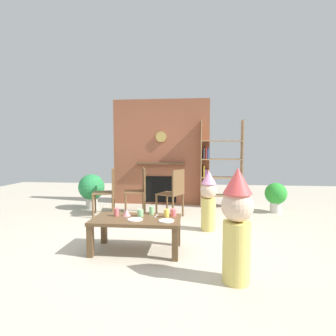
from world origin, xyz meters
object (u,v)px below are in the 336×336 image
Objects in this scene: paper_cup_near_left at (140,213)px; paper_cup_far_right at (166,213)px; paper_cup_far_left at (116,212)px; dining_chair_left at (108,189)px; paper_cup_center at (152,210)px; paper_plate_front at (166,221)px; child_in_pink at (209,199)px; potted_plant_short at (92,188)px; child_with_cone_hat at (237,222)px; potted_plant_tall at (276,195)px; birthday_cake_slice at (127,213)px; bookshelf at (218,168)px; coffee_table at (136,223)px; dining_chair_middle at (139,188)px; dining_chair_right at (174,191)px; paper_plate_rear at (135,219)px; paper_cup_near_right at (173,213)px.

paper_cup_near_left is 0.34m from paper_cup_far_right.
paper_cup_far_left is 1.77m from dining_chair_left.
paper_cup_center is 0.40m from paper_plate_front.
child_in_pink is 1.28× the size of potted_plant_short.
potted_plant_tall is (1.22, 2.94, -0.23)m from child_with_cone_hat.
paper_cup_far_right is at bearing -1.44° from birthday_cake_slice.
bookshelf reaches higher than dining_chair_left.
coffee_table is 11.06× the size of paper_cup_center.
birthday_cake_slice is (-1.38, -2.60, -0.40)m from bookshelf.
paper_cup_far_left is 0.65m from paper_cup_far_right.
paper_plate_front is at bearing 94.82° from dining_chair_middle.
dining_chair_left is 1.00× the size of dining_chair_right.
paper_cup_far_right is at bearing -2.42° from paper_cup_near_left.
bookshelf is 18.87× the size of paper_cup_far_right.
potted_plant_tall is (2.01, 0.61, -0.15)m from dining_chair_right.
paper_plate_front is (0.23, -0.33, -0.04)m from paper_cup_center.
paper_cup_center is 1.76m from dining_chair_middle.
paper_cup_near_right is at bearing 28.35° from paper_plate_rear.
bookshelf is 1.41m from dining_chair_right.
paper_cup_near_right is 0.89× the size of paper_cup_center.
paper_cup_near_right reaches higher than paper_cup_near_left.
paper_cup_far_left is at bearing 95.63° from dining_chair_right.
potted_plant_tall is (3.28, 0.54, -0.15)m from dining_chair_left.
child_in_pink is at bearing 42.71° from paper_cup_center.
child_with_cone_hat is at bearing 104.33° from dining_chair_middle.
birthday_cake_slice is 0.13× the size of potted_plant_short.
dining_chair_left is (-1.30, 1.64, 0.04)m from paper_cup_far_right.
paper_cup_near_right is (-0.77, -2.55, -0.40)m from bookshelf.
paper_cup_center is at bearing 45.15° from paper_cup_near_left.
paper_plate_front is at bearing -106.62° from bookshelf.
paper_cup_near_right is 0.09× the size of child_in_pink.
paper_cup_far_right is at bearing 96.21° from dining_chair_middle.
paper_cup_center is 1.07m from child_in_pink.
child_with_cone_hat is at bearing 135.74° from dining_chair_right.
child_in_pink reaches higher than coffee_table.
dining_chair_right is (0.62, 1.58, 0.04)m from paper_cup_far_left.
paper_cup_near_left is 0.18m from birthday_cake_slice.
coffee_table is 1.22× the size of dining_chair_left.
potted_plant_tall is at bearing 42.93° from paper_cup_center.
child_with_cone_hat is at bearing -44.95° from paper_cup_far_right.
potted_plant_tall is (1.12, -0.44, -0.51)m from bookshelf.
coffee_table is at bearing -33.46° from birthday_cake_slice.
child_in_pink is (0.49, 0.79, 0.04)m from paper_cup_near_right.
potted_plant_short is (-2.69, -0.49, -0.42)m from bookshelf.
paper_plate_front is (0.67, -0.18, -0.04)m from paper_cup_far_left.
potted_plant_tall is at bearing 0.86° from potted_plant_short.
paper_plate_front is (0.39, -0.10, 0.07)m from coffee_table.
child_with_cone_hat is (0.68, -0.83, 0.12)m from paper_cup_near_right.
dining_chair_left is at bearing -170.57° from potted_plant_tall.
paper_cup_far_left is 1.50m from child_in_pink.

